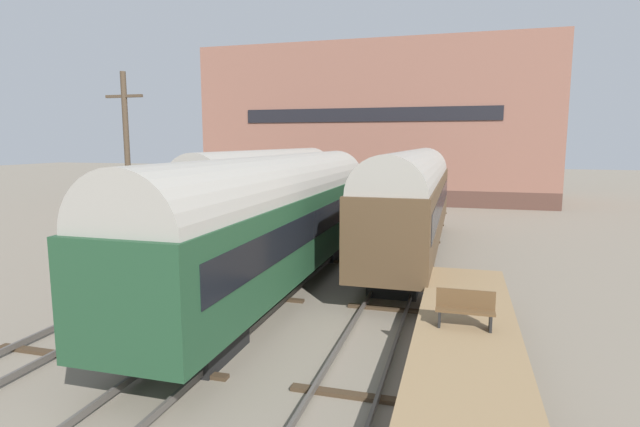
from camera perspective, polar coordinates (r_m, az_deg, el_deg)
The scene contains 12 objects.
ground_plane at distance 15.74m, azimuth -9.94°, elevation -12.90°, with size 200.00×200.00×0.00m, color slate.
track_left at distance 17.85m, azimuth -22.46°, elevation -10.36°, with size 2.60×60.00×0.26m.
track_middle at distance 15.69m, azimuth -9.95°, elevation -12.42°, with size 2.60×60.00×0.26m.
track_right at distance 14.47m, azimuth 5.78°, elevation -14.16°, with size 2.60×60.00×0.26m.
train_car_brown at distance 24.75m, azimuth 10.46°, elevation 1.97°, with size 2.88×18.35×5.25m.
train_car_green at distance 18.59m, azimuth -4.80°, elevation -0.19°, with size 3.03×18.46×5.16m.
train_car_maroon at distance 29.23m, azimuth -5.77°, elevation 2.86°, with size 3.11×17.63×5.19m.
station_platform at distance 12.87m, azimuth 16.44°, elevation -13.01°, with size 2.47×12.08×1.14m.
bench at distance 12.85m, azimuth 16.25°, elevation -10.29°, with size 1.40×0.40×0.91m.
person_worker at distance 14.83m, azimuth -23.61°, elevation -10.48°, with size 0.32×0.32×1.75m.
utility_pole at distance 23.46m, azimuth -21.09°, elevation 4.80°, with size 1.80×0.24×8.60m.
warehouse_building at distance 51.86m, azimuth 6.82°, elevation 9.95°, with size 32.45×14.06×14.53m.
Camera 1 is at (6.48, -13.19, 5.64)m, focal length 28.00 mm.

